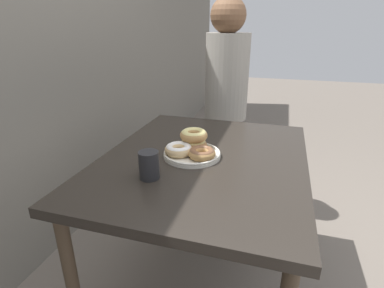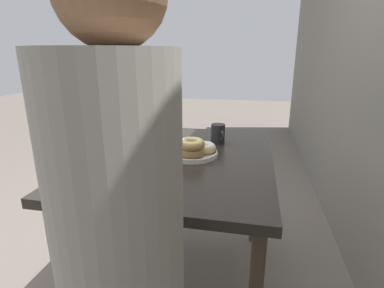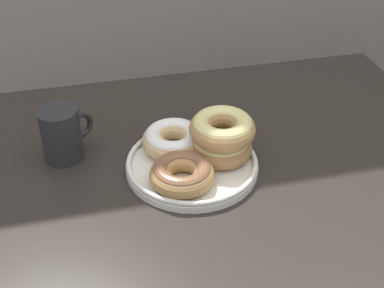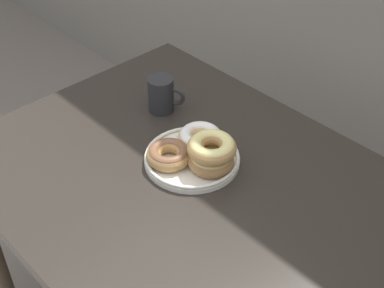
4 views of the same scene
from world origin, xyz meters
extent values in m
cube|color=#28231E|center=(0.00, 0.14, 0.76)|extent=(1.12, 0.89, 0.04)
cylinder|color=#473828|center=(0.50, 0.53, 0.37)|extent=(0.05, 0.05, 0.74)
cylinder|color=silver|center=(-0.02, 0.19, 0.78)|extent=(0.26, 0.26, 0.01)
torus|color=silver|center=(-0.02, 0.19, 0.79)|extent=(0.26, 0.26, 0.01)
torus|color=#9E7042|center=(0.05, 0.20, 0.81)|extent=(0.17, 0.17, 0.04)
torus|color=#E0D17F|center=(0.05, 0.20, 0.82)|extent=(0.16, 0.16, 0.03)
torus|color=#D6B27A|center=(-0.04, 0.25, 0.81)|extent=(0.13, 0.13, 0.04)
torus|color=white|center=(-0.04, 0.25, 0.82)|extent=(0.12, 0.12, 0.03)
torus|color=#B2844C|center=(-0.05, 0.14, 0.81)|extent=(0.17, 0.17, 0.04)
torus|color=brown|center=(-0.05, 0.14, 0.82)|extent=(0.16, 0.16, 0.03)
torus|color=#B2844C|center=(0.05, 0.20, 0.85)|extent=(0.18, 0.18, 0.04)
torus|color=#E0D17F|center=(0.05, 0.20, 0.86)|extent=(0.17, 0.17, 0.03)
cylinder|color=#232326|center=(-0.26, 0.29, 0.83)|extent=(0.08, 0.08, 0.11)
cylinder|color=#382114|center=(-0.26, 0.29, 0.88)|extent=(0.06, 0.06, 0.00)
torus|color=#232326|center=(-0.22, 0.31, 0.83)|extent=(0.06, 0.04, 0.06)
camera|label=1|loc=(-1.19, -0.16, 1.33)|focal=28.00mm
camera|label=2|loc=(1.37, 0.48, 1.27)|focal=28.00mm
camera|label=3|loc=(-0.21, -0.61, 1.42)|focal=50.00mm
camera|label=4|loc=(0.78, -0.56, 1.71)|focal=50.00mm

